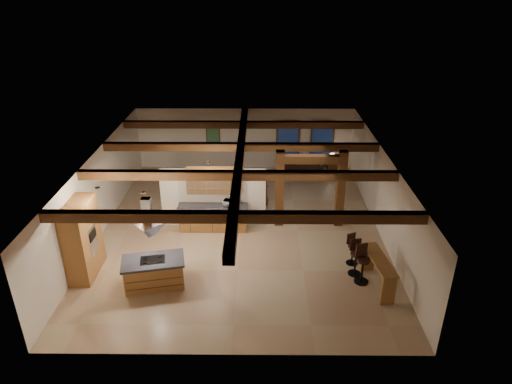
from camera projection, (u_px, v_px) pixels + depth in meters
ground at (241, 230)px, 16.60m from camera, size 12.00×12.00×0.00m
room_walls at (240, 186)px, 15.83m from camera, size 12.00×12.00×12.00m
ceiling_beams at (240, 160)px, 15.41m from camera, size 10.00×12.00×0.28m
timber_posts at (310, 181)px, 16.27m from camera, size 2.50×0.30×2.90m
partition_wall at (213, 197)px, 16.58m from camera, size 3.80×0.18×2.20m
pantry_cabinet at (83, 239)px, 13.77m from camera, size 0.67×1.60×2.40m
back_counter at (213, 217)px, 16.50m from camera, size 2.50×0.66×0.94m
upper_display_cabinet at (212, 181)px, 16.09m from camera, size 1.80×0.36×0.95m
range_hood at (150, 233)px, 12.94m from camera, size 1.10×1.10×1.40m
back_windows at (305, 138)px, 21.28m from camera, size 2.70×0.07×1.70m
framed_art at (213, 134)px, 21.23m from camera, size 0.65×0.05×0.85m
recessed_cans at (152, 180)px, 13.63m from camera, size 3.16×2.46×0.03m
kitchen_island at (154, 272)px, 13.52m from camera, size 1.97×1.31×0.90m
dining_table at (245, 195)px, 18.62m from camera, size 1.88×1.35×0.59m
sofa at (304, 165)px, 21.39m from camera, size 2.47×1.70×0.67m
microwave at (230, 203)px, 16.25m from camera, size 0.49×0.40×0.23m
bar_counter at (378, 268)px, 13.38m from camera, size 0.70×1.87×0.96m
side_table at (331, 167)px, 21.23m from camera, size 0.55×0.55×0.61m
table_lamp at (332, 156)px, 20.98m from camera, size 0.30×0.30×0.36m
bar_stool_a at (362, 264)px, 13.60m from camera, size 0.45×0.46×1.24m
bar_stool_b at (356, 257)px, 13.98m from camera, size 0.41×0.41×1.16m
bar_stool_c at (352, 249)px, 14.52m from camera, size 0.39×0.40×1.04m
dining_chairs at (245, 189)px, 18.51m from camera, size 1.88×1.88×1.09m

